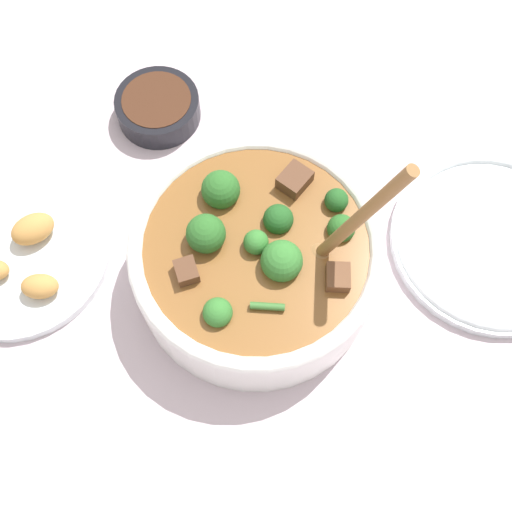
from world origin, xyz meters
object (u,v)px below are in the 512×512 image
Objects in this scene: condiment_bowl at (158,107)px; food_plate at (20,252)px; stew_bowl at (256,258)px; empty_plate at (491,240)px.

food_plate is at bearing -86.91° from condiment_bowl.
food_plate is at bearing -145.26° from stew_bowl.
empty_plate is at bearing 15.39° from condiment_bowl.
food_plate is (0.01, -0.23, -0.01)m from condiment_bowl.
food_plate reaches higher than empty_plate.
empty_plate is 1.09× the size of food_plate.
food_plate is at bearing -138.36° from empty_plate.
stew_bowl is at bearing -20.86° from condiment_bowl.
stew_bowl is at bearing 34.74° from food_plate.
food_plate reaches higher than condiment_bowl.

